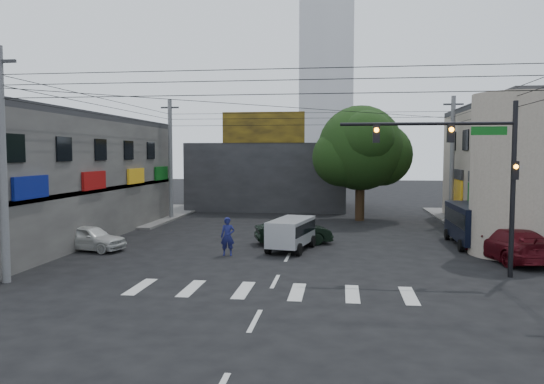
% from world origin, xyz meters
% --- Properties ---
extents(ground, '(160.00, 160.00, 0.00)m').
position_xyz_m(ground, '(0.00, 0.00, 0.00)').
color(ground, black).
rests_on(ground, ground).
extents(sidewalk_far_left, '(16.00, 16.00, 0.15)m').
position_xyz_m(sidewalk_far_left, '(-18.00, 18.00, 0.07)').
color(sidewalk_far_left, '#514F4C').
rests_on(sidewalk_far_left, ground).
extents(corner_column, '(4.00, 4.00, 8.00)m').
position_xyz_m(corner_column, '(11.00, 4.00, 4.00)').
color(corner_column, gray).
rests_on(corner_column, ground).
extents(building_far, '(14.00, 10.00, 6.00)m').
position_xyz_m(building_far, '(-4.00, 26.00, 3.00)').
color(building_far, '#232326').
rests_on(building_far, ground).
extents(billboard, '(7.00, 0.30, 2.60)m').
position_xyz_m(billboard, '(-4.00, 21.10, 7.30)').
color(billboard, olive).
rests_on(billboard, building_far).
extents(tower_distant, '(9.00, 9.00, 44.00)m').
position_xyz_m(tower_distant, '(0.00, 70.00, 22.00)').
color(tower_distant, silver).
rests_on(tower_distant, ground).
extents(street_tree, '(6.40, 6.40, 8.70)m').
position_xyz_m(street_tree, '(4.00, 17.00, 5.47)').
color(street_tree, black).
rests_on(street_tree, ground).
extents(traffic_gantry, '(7.10, 0.35, 7.20)m').
position_xyz_m(traffic_gantry, '(7.82, -1.00, 4.83)').
color(traffic_gantry, black).
rests_on(traffic_gantry, ground).
extents(utility_pole_near_left, '(0.32, 0.32, 9.20)m').
position_xyz_m(utility_pole_near_left, '(-10.50, -4.50, 4.60)').
color(utility_pole_near_left, '#59595B').
rests_on(utility_pole_near_left, ground).
extents(utility_pole_far_left, '(0.32, 0.32, 9.20)m').
position_xyz_m(utility_pole_far_left, '(-10.50, 16.00, 4.60)').
color(utility_pole_far_left, '#59595B').
rests_on(utility_pole_far_left, ground).
extents(utility_pole_far_right, '(0.32, 0.32, 9.20)m').
position_xyz_m(utility_pole_far_right, '(10.50, 16.00, 4.60)').
color(utility_pole_far_right, '#59595B').
rests_on(utility_pole_far_right, ground).
extents(dark_sedan, '(3.92, 5.11, 1.40)m').
position_xyz_m(dark_sedan, '(-0.07, 5.90, 0.70)').
color(dark_sedan, black).
rests_on(dark_sedan, ground).
extents(white_compact, '(3.20, 4.57, 1.34)m').
position_xyz_m(white_compact, '(-10.50, 2.49, 0.67)').
color(white_compact, silver).
rests_on(white_compact, ground).
extents(maroon_sedan, '(4.72, 6.47, 1.58)m').
position_xyz_m(maroon_sedan, '(10.50, 2.58, 0.79)').
color(maroon_sedan, '#4B0A11').
rests_on(maroon_sedan, ground).
extents(silver_minivan, '(4.50, 3.17, 1.66)m').
position_xyz_m(silver_minivan, '(-0.01, 3.84, 0.83)').
color(silver_minivan, '#A5A8AD').
rests_on(silver_minivan, ground).
extents(navy_van, '(5.69, 2.26, 2.26)m').
position_xyz_m(navy_van, '(9.85, 6.52, 1.13)').
color(navy_van, black).
rests_on(navy_van, ground).
extents(traffic_officer, '(0.78, 0.58, 1.92)m').
position_xyz_m(traffic_officer, '(-3.01, 2.06, 0.96)').
color(traffic_officer, '#171A50').
rests_on(traffic_officer, ground).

